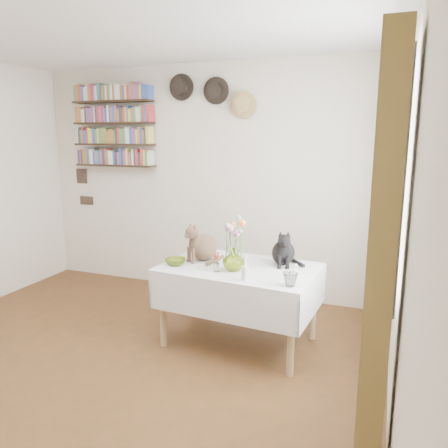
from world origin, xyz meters
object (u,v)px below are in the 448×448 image
at_px(dining_table, 239,286).
at_px(black_cat, 283,246).
at_px(flower_vase, 234,259).
at_px(tabby_cat, 205,240).
at_px(bookshelf_unit, 114,127).

bearing_deg(dining_table, black_cat, 31.08).
bearing_deg(dining_table, flower_vase, -95.40).
xyz_separation_m(tabby_cat, bookshelf_unit, (-1.54, 0.96, 0.99)).
relative_size(flower_vase, bookshelf_unit, 0.18).
bearing_deg(black_cat, bookshelf_unit, 143.69).
height_order(black_cat, bookshelf_unit, bookshelf_unit).
height_order(dining_table, bookshelf_unit, bookshelf_unit).
bearing_deg(bookshelf_unit, black_cat, -21.10).
distance_m(black_cat, bookshelf_unit, 2.58).
bearing_deg(flower_vase, bookshelf_unit, 148.25).
xyz_separation_m(dining_table, black_cat, (0.32, 0.19, 0.32)).
distance_m(tabby_cat, black_cat, 0.68).
bearing_deg(black_cat, tabby_cat, 173.89).
xyz_separation_m(dining_table, tabby_cat, (-0.35, 0.09, 0.34)).
distance_m(flower_vase, bookshelf_unit, 2.46).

